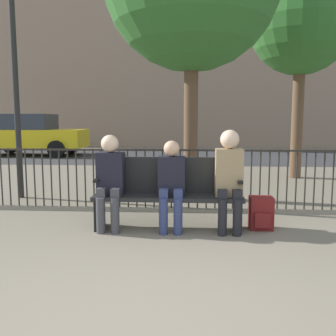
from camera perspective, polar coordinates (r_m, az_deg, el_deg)
ground_plane at (r=2.77m, az=-3.22°, el=-23.28°), size 80.00×80.00×0.00m
park_bench at (r=4.87m, az=0.06°, el=-3.39°), size 1.91×0.45×0.92m
seated_person_0 at (r=4.82m, az=-8.82°, el=-1.31°), size 0.34×0.39×1.22m
seated_person_1 at (r=4.72m, az=0.53°, el=-1.96°), size 0.34×0.39×1.15m
seated_person_2 at (r=4.73m, az=9.32°, el=-0.99°), size 0.34×0.39×1.29m
backpack at (r=5.01m, az=13.99°, el=-6.71°), size 0.29×0.28×0.42m
fence_railing at (r=5.96m, az=0.54°, el=-0.82°), size 9.01×0.03×0.95m
tree_0 at (r=9.82m, az=19.68°, el=20.00°), size 2.41×2.41×4.86m
lamp_post at (r=7.30m, az=-22.42°, el=16.02°), size 0.28×0.28×3.93m
street_surface at (r=14.43m, az=2.35°, el=1.81°), size 24.00×6.00×0.01m
parked_car_0 at (r=15.74m, az=-20.43°, el=4.88°), size 4.20×1.94×1.62m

